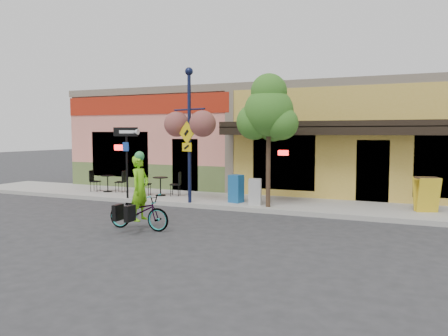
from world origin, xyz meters
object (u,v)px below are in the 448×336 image
cyclist_rider (140,198)px  lamp_post (189,136)px  bicycle (139,212)px  street_tree (268,140)px  newspaper_box_blue (236,189)px  newspaper_box_grey (255,192)px  one_way_sign (127,163)px  building (282,139)px

cyclist_rider → lamp_post: bearing=7.1°
bicycle → street_tree: 4.90m
newspaper_box_blue → bicycle: bearing=-89.9°
bicycle → newspaper_box_blue: (1.02, 4.35, 0.15)m
newspaper_box_grey → street_tree: size_ratio=0.20×
one_way_sign → street_tree: 5.41m
bicycle → building: bearing=-5.4°
bicycle → newspaper_box_grey: size_ratio=2.07×
newspaper_box_grey → one_way_sign: bearing=172.1°
cyclist_rider → one_way_sign: (-3.07, 3.68, 0.60)m
street_tree → one_way_sign: bearing=-177.5°
cyclist_rider → one_way_sign: 4.83m
newspaper_box_grey → street_tree: street_tree is taller
street_tree → lamp_post: bearing=-175.4°
newspaper_box_blue → one_way_sign: bearing=-157.4°
bicycle → newspaper_box_grey: bearing=-23.7°
bicycle → lamp_post: size_ratio=0.39×
street_tree → bicycle: bearing=-120.5°
one_way_sign → street_tree: (5.33, 0.23, 0.87)m
bicycle → one_way_sign: 4.86m
lamp_post → street_tree: lamp_post is taller
cyclist_rider → building: bearing=-5.1°
lamp_post → street_tree: 2.76m
bicycle → cyclist_rider: cyclist_rider is taller
building → bicycle: 10.69m
building → bicycle: building is taller
lamp_post → one_way_sign: size_ratio=1.78×
one_way_sign → newspaper_box_blue: one_way_sign is taller
building → bicycle: size_ratio=10.11×
cyclist_rider → newspaper_box_grey: 4.49m
one_way_sign → building: bearing=54.8°
building → newspaper_box_blue: size_ratio=19.09×
lamp_post → newspaper_box_blue: lamp_post is taller
lamp_post → newspaper_box_grey: bearing=29.6°
one_way_sign → cyclist_rider: bearing=-55.5°
newspaper_box_blue → street_tree: 2.17m
one_way_sign → newspaper_box_blue: size_ratio=2.72×
lamp_post → newspaper_box_grey: size_ratio=5.30×
bicycle → newspaper_box_blue: size_ratio=1.89×
newspaper_box_blue → street_tree: bearing=-5.2°
street_tree → building: bearing=102.0°
one_way_sign → newspaper_box_blue: bearing=4.0°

